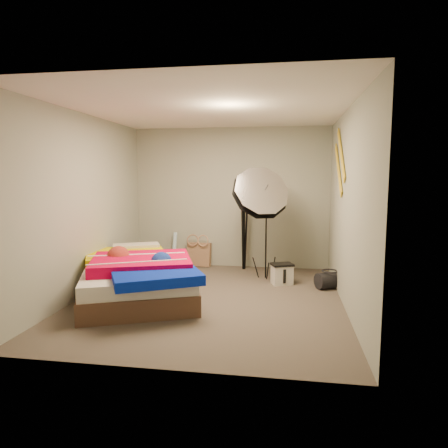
% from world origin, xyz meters
% --- Properties ---
extents(floor, '(4.00, 4.00, 0.00)m').
position_xyz_m(floor, '(0.00, 0.00, 0.00)').
color(floor, '#52473E').
rests_on(floor, ground).
extents(ceiling, '(4.00, 4.00, 0.00)m').
position_xyz_m(ceiling, '(0.00, 0.00, 2.50)').
color(ceiling, silver).
rests_on(ceiling, wall_back).
extents(wall_back, '(3.50, 0.00, 3.50)m').
position_xyz_m(wall_back, '(0.00, 2.00, 1.25)').
color(wall_back, gray).
rests_on(wall_back, floor).
extents(wall_front, '(3.50, 0.00, 3.50)m').
position_xyz_m(wall_front, '(0.00, -2.00, 1.25)').
color(wall_front, gray).
rests_on(wall_front, floor).
extents(wall_left, '(0.00, 4.00, 4.00)m').
position_xyz_m(wall_left, '(-1.75, 0.00, 1.25)').
color(wall_left, gray).
rests_on(wall_left, floor).
extents(wall_right, '(0.00, 4.00, 4.00)m').
position_xyz_m(wall_right, '(1.75, 0.00, 1.25)').
color(wall_right, gray).
rests_on(wall_right, floor).
extents(tote_bag, '(0.45, 0.22, 0.45)m').
position_xyz_m(tote_bag, '(-0.57, 1.90, 0.22)').
color(tote_bag, '#987356').
rests_on(tote_bag, floor).
extents(wrapping_roll, '(0.11, 0.19, 0.62)m').
position_xyz_m(wrapping_roll, '(-1.02, 1.84, 0.31)').
color(wrapping_roll, '#6EB3E3').
rests_on(wrapping_roll, floor).
extents(camera_case, '(0.35, 0.30, 0.30)m').
position_xyz_m(camera_case, '(0.95, 0.90, 0.15)').
color(camera_case, beige).
rests_on(camera_case, floor).
extents(duffel_bag, '(0.46, 0.39, 0.24)m').
position_xyz_m(duffel_bag, '(1.65, 0.78, 0.12)').
color(duffel_bag, black).
rests_on(duffel_bag, floor).
extents(wall_stripe_upper, '(0.02, 0.91, 0.78)m').
position_xyz_m(wall_stripe_upper, '(1.73, 0.60, 1.95)').
color(wall_stripe_upper, gold).
rests_on(wall_stripe_upper, wall_right).
extents(wall_stripe_lower, '(0.02, 0.91, 0.78)m').
position_xyz_m(wall_stripe_lower, '(1.73, 0.85, 1.75)').
color(wall_stripe_lower, gold).
rests_on(wall_stripe_lower, wall_right).
extents(bed, '(2.13, 2.40, 0.59)m').
position_xyz_m(bed, '(-0.98, -0.07, 0.30)').
color(bed, '#4F3527').
rests_on(bed, floor).
extents(photo_umbrella, '(0.97, 0.93, 1.89)m').
position_xyz_m(photo_umbrella, '(0.58, 1.08, 1.36)').
color(photo_umbrella, black).
rests_on(photo_umbrella, floor).
extents(camera_tripod, '(0.09, 0.09, 1.32)m').
position_xyz_m(camera_tripod, '(0.27, 1.79, 0.76)').
color(camera_tripod, black).
rests_on(camera_tripod, floor).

